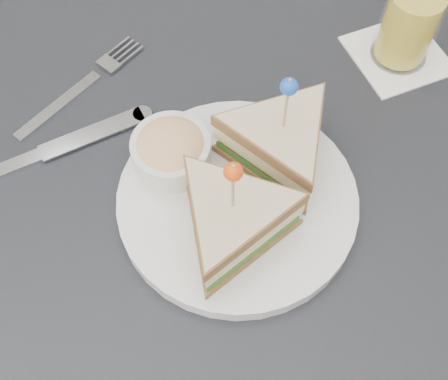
% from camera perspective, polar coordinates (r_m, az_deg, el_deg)
% --- Properties ---
extents(ground_plane, '(3.50, 3.50, 0.00)m').
position_cam_1_polar(ground_plane, '(1.31, -0.55, -18.01)').
color(ground_plane, '#3F3833').
extents(table, '(0.80, 0.80, 0.75)m').
position_cam_1_polar(table, '(0.66, -1.03, -5.99)').
color(table, black).
rests_on(table, ground).
extents(plate_meal, '(0.33, 0.33, 0.15)m').
position_cam_1_polar(plate_meal, '(0.57, 2.02, 0.81)').
color(plate_meal, silver).
rests_on(plate_meal, table).
extents(cutlery_fork, '(0.11, 0.18, 0.01)m').
position_cam_1_polar(cutlery_fork, '(0.72, -13.87, 10.51)').
color(cutlery_fork, white).
rests_on(cutlery_fork, table).
extents(cutlery_knife, '(0.19, 0.16, 0.01)m').
position_cam_1_polar(cutlery_knife, '(0.66, -17.30, 3.80)').
color(cutlery_knife, white).
rests_on(cutlery_knife, table).
extents(drink_set, '(0.15, 0.15, 0.14)m').
position_cam_1_polar(drink_set, '(0.72, 18.53, 16.26)').
color(drink_set, white).
rests_on(drink_set, table).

